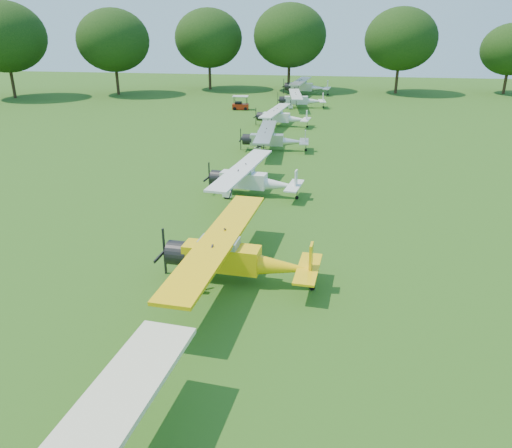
{
  "coord_description": "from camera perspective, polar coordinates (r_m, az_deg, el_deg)",
  "views": [
    {
      "loc": [
        5.29,
        -23.96,
        10.42
      ],
      "look_at": [
        1.9,
        -2.28,
        1.4
      ],
      "focal_mm": 35.0,
      "sensor_mm": 36.0,
      "label": 1
    }
  ],
  "objects": [
    {
      "name": "aircraft_3",
      "position": [
        31.67,
        -0.63,
        5.28
      ],
      "size": [
        6.18,
        9.81,
        1.93
      ],
      "rotation": [
        0.0,
        0.0,
        -0.13
      ],
      "color": "white",
      "rests_on": "ground"
    },
    {
      "name": "aircraft_4",
      "position": [
        43.02,
        1.83,
        9.79
      ],
      "size": [
        5.9,
        9.39,
        1.85
      ],
      "rotation": [
        0.0,
        0.0,
        0.06
      ],
      "color": "silver",
      "rests_on": "ground"
    },
    {
      "name": "ground",
      "position": [
        26.65,
        -3.28,
        -0.71
      ],
      "size": [
        160.0,
        160.0,
        0.0
      ],
      "primitive_type": "plane",
      "color": "#2A5314",
      "rests_on": "ground"
    },
    {
      "name": "aircraft_5",
      "position": [
        53.42,
        2.8,
        12.23
      ],
      "size": [
        5.86,
        9.31,
        1.83
      ],
      "rotation": [
        0.0,
        0.0,
        -0.11
      ],
      "color": "white",
      "rests_on": "ground"
    },
    {
      "name": "aircraft_2",
      "position": [
        21.02,
        -2.61,
        -3.53
      ],
      "size": [
        6.85,
        10.92,
        2.15
      ],
      "rotation": [
        0.0,
        0.0,
        -0.08
      ],
      "color": "yellow",
      "rests_on": "ground"
    },
    {
      "name": "golf_cart",
      "position": [
        63.72,
        -1.82,
        13.43
      ],
      "size": [
        2.04,
        1.35,
        1.68
      ],
      "rotation": [
        0.0,
        0.0,
        0.06
      ],
      "color": "#AF210C",
      "rests_on": "ground"
    },
    {
      "name": "tree_belt",
      "position": [
        24.3,
        4.99,
        16.62
      ],
      "size": [
        137.36,
        130.27,
        14.52
      ],
      "color": "#322413",
      "rests_on": "ground"
    },
    {
      "name": "aircraft_6",
      "position": [
        65.19,
        5.03,
        14.06
      ],
      "size": [
        6.16,
        9.78,
        1.92
      ],
      "rotation": [
        0.0,
        0.0,
        0.13
      ],
      "color": "white",
      "rests_on": "ground"
    },
    {
      "name": "aircraft_7",
      "position": [
        77.38,
        5.6,
        15.47
      ],
      "size": [
        7.09,
        11.28,
        2.22
      ],
      "rotation": [
        0.0,
        0.0,
        -0.1
      ],
      "color": "silver",
      "rests_on": "ground"
    }
  ]
}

